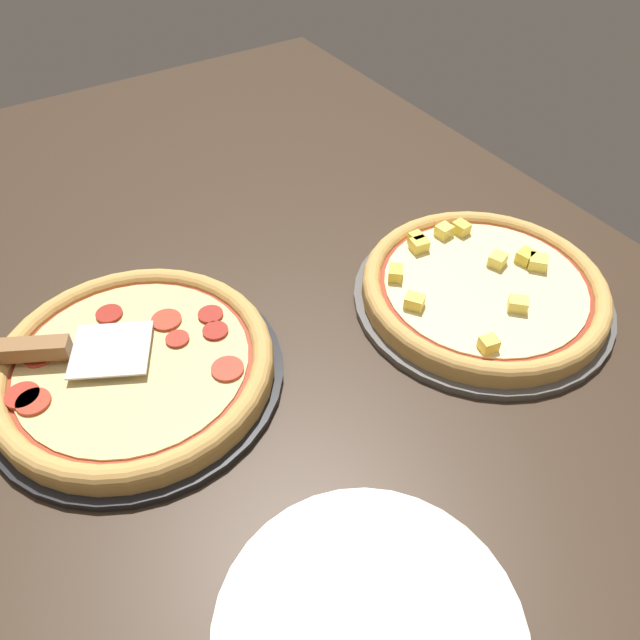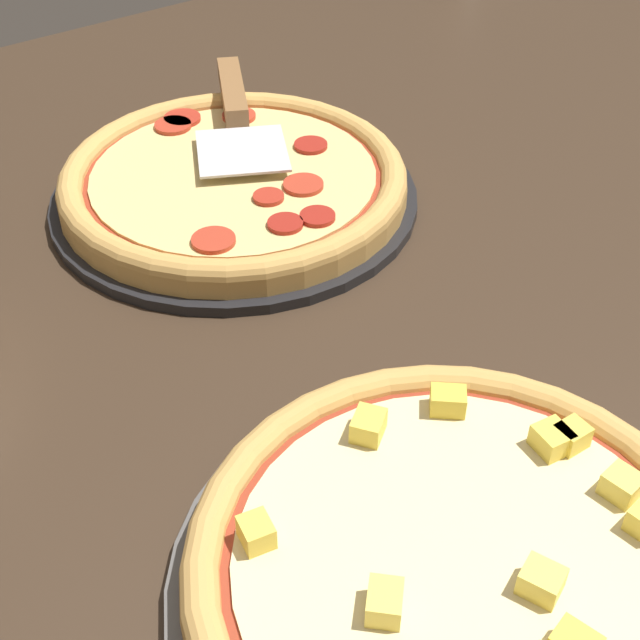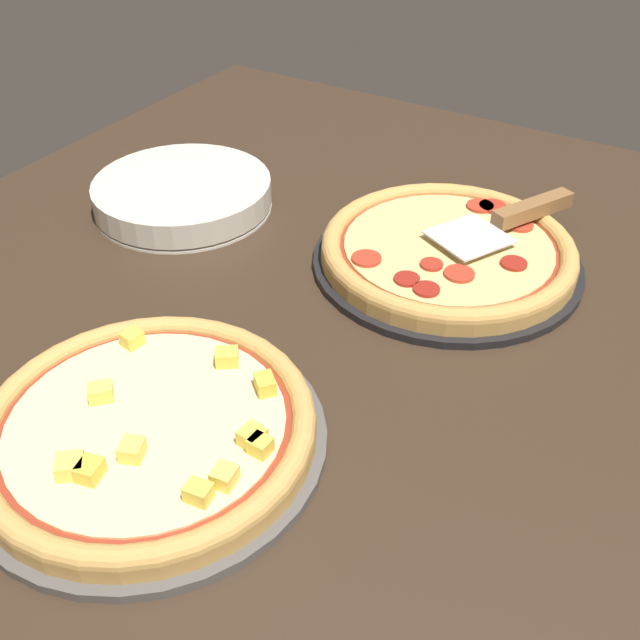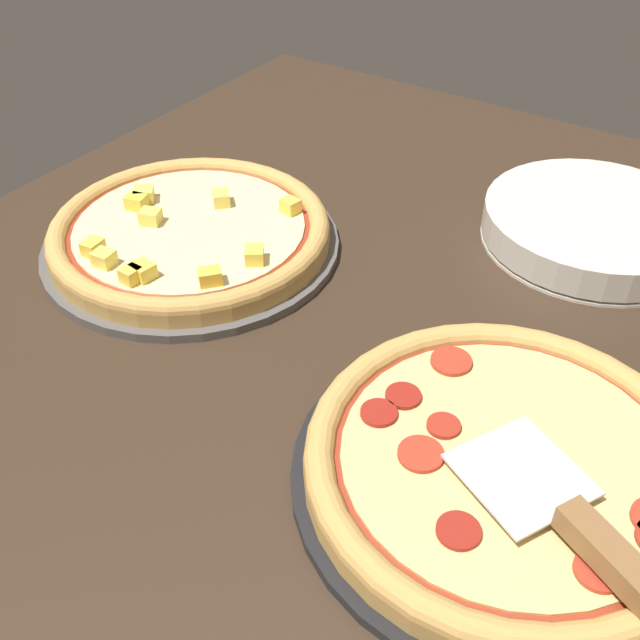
# 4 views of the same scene
# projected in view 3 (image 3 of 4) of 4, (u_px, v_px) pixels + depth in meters

# --- Properties ---
(ground_plane) EXTENTS (1.47, 1.18, 0.04)m
(ground_plane) POSITION_uv_depth(u_px,v_px,m) (449.00, 340.00, 0.86)
(ground_plane) COLOR #38281C
(pizza_pan_front) EXTENTS (0.34, 0.34, 0.01)m
(pizza_pan_front) POSITION_uv_depth(u_px,v_px,m) (446.00, 262.00, 0.94)
(pizza_pan_front) COLOR black
(pizza_pan_front) RESTS_ON ground_plane
(pizza_front) EXTENTS (0.32, 0.32, 0.03)m
(pizza_front) POSITION_uv_depth(u_px,v_px,m) (448.00, 249.00, 0.93)
(pizza_front) COLOR tan
(pizza_front) RESTS_ON pizza_pan_front
(pizza_pan_back) EXTENTS (0.33, 0.33, 0.01)m
(pizza_pan_back) POSITION_uv_depth(u_px,v_px,m) (150.00, 440.00, 0.70)
(pizza_pan_back) COLOR #565451
(pizza_pan_back) RESTS_ON ground_plane
(pizza_back) EXTENTS (0.31, 0.31, 0.04)m
(pizza_back) POSITION_uv_depth(u_px,v_px,m) (148.00, 426.00, 0.69)
(pizza_back) COLOR tan
(pizza_back) RESTS_ON pizza_pan_back
(serving_spatula) EXTENTS (0.14, 0.21, 0.02)m
(serving_spatula) POSITION_uv_depth(u_px,v_px,m) (518.00, 215.00, 0.95)
(serving_spatula) COLOR silver
(serving_spatula) RESTS_ON pizza_front
(plate_stack) EXTENTS (0.25, 0.25, 0.04)m
(plate_stack) POSITION_uv_depth(u_px,v_px,m) (183.00, 195.00, 1.05)
(plate_stack) COLOR silver
(plate_stack) RESTS_ON ground_plane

